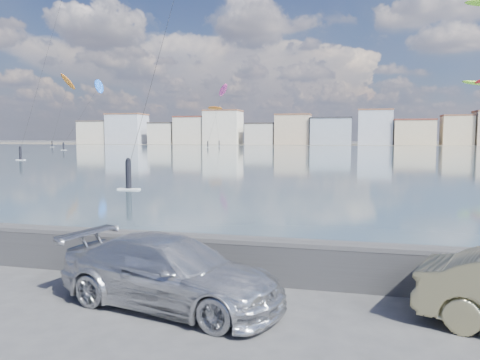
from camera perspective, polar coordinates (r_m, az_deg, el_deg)
name	(u,v)px	position (r m, az deg, el deg)	size (l,w,h in m)	color
ground	(131,322)	(8.87, -13.13, -16.54)	(700.00, 700.00, 0.00)	#333335
bay_water	(337,153)	(98.94, 11.72, 3.29)	(500.00, 177.00, 0.00)	#37555D
far_shore_strip	(347,144)	(207.38, 12.89, 4.26)	(500.00, 60.00, 0.00)	#4C473D
seawall	(185,253)	(11.05, -6.75, -8.88)	(400.00, 0.36, 1.08)	#28282B
far_buildings	(350,130)	(193.35, 13.24, 5.97)	(240.79, 13.26, 14.60)	beige
car_silver	(171,272)	(9.33, -8.43, -11.02)	(1.87, 4.60, 1.33)	silver
kitesurfer_0	(68,83)	(167.89, -20.25, 11.05)	(2.79, 12.59, 24.08)	orange
kitesurfer_2	(99,87)	(135.97, -16.87, 10.80)	(6.39, 20.02, 20.02)	blue
kitesurfer_3	(223,91)	(158.80, -2.09, 10.80)	(6.25, 19.01, 21.19)	#E5338C
kitesurfer_7	(215,109)	(173.62, -3.08, 8.68)	(8.76, 10.93, 14.83)	orange
kitesurfer_11	(477,84)	(143.25, 26.97, 10.42)	(9.93, 12.75, 18.51)	#8CD826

